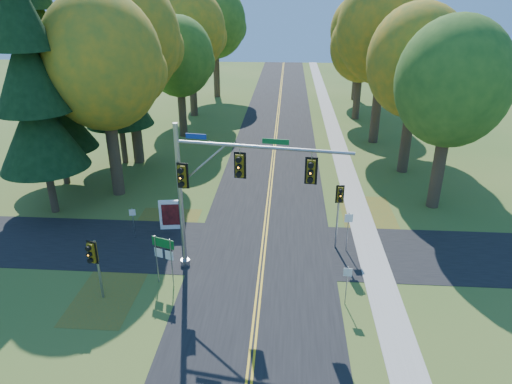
# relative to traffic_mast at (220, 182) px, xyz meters

# --- Properties ---
(ground) EXTENTS (160.00, 160.00, 0.00)m
(ground) POSITION_rel_traffic_mast_xyz_m (2.06, 0.37, -5.15)
(ground) COLOR #35591F
(ground) RESTS_ON ground
(road_main) EXTENTS (8.00, 160.00, 0.02)m
(road_main) POSITION_rel_traffic_mast_xyz_m (2.06, 0.37, -5.14)
(road_main) COLOR black
(road_main) RESTS_ON ground
(road_cross) EXTENTS (60.00, 6.00, 0.02)m
(road_cross) POSITION_rel_traffic_mast_xyz_m (2.06, 2.37, -5.14)
(road_cross) COLOR black
(road_cross) RESTS_ON ground
(centerline_left) EXTENTS (0.10, 160.00, 0.01)m
(centerline_left) POSITION_rel_traffic_mast_xyz_m (1.96, 0.37, -5.13)
(centerline_left) COLOR gold
(centerline_left) RESTS_ON road_main
(centerline_right) EXTENTS (0.10, 160.00, 0.01)m
(centerline_right) POSITION_rel_traffic_mast_xyz_m (2.16, 0.37, -5.13)
(centerline_right) COLOR gold
(centerline_right) RESTS_ON road_main
(sidewalk_east) EXTENTS (1.60, 160.00, 0.06)m
(sidewalk_east) POSITION_rel_traffic_mast_xyz_m (8.26, 0.37, -5.12)
(sidewalk_east) COLOR #9E998E
(sidewalk_east) RESTS_ON ground
(leaf_patch_w_near) EXTENTS (4.00, 6.00, 0.00)m
(leaf_patch_w_near) POSITION_rel_traffic_mast_xyz_m (-4.44, 4.37, -5.15)
(leaf_patch_w_near) COLOR brown
(leaf_patch_w_near) RESTS_ON ground
(leaf_patch_e) EXTENTS (3.50, 8.00, 0.00)m
(leaf_patch_e) POSITION_rel_traffic_mast_xyz_m (8.86, 6.37, -5.15)
(leaf_patch_e) COLOR brown
(leaf_patch_e) RESTS_ON ground
(leaf_patch_w_far) EXTENTS (3.00, 5.00, 0.00)m
(leaf_patch_w_far) POSITION_rel_traffic_mast_xyz_m (-5.44, -2.63, -5.15)
(leaf_patch_w_far) COLOR brown
(leaf_patch_w_far) RESTS_ON ground
(tree_w_a) EXTENTS (8.00, 8.00, 14.15)m
(tree_w_a) POSITION_rel_traffic_mast_xyz_m (-9.07, 9.75, 4.33)
(tree_w_a) COLOR #38281C
(tree_w_a) RESTS_ON ground
(tree_e_a) EXTENTS (7.20, 7.20, 12.73)m
(tree_e_a) POSITION_rel_traffic_mast_xyz_m (13.62, 9.15, 3.38)
(tree_e_a) COLOR #38281C
(tree_e_a) RESTS_ON ground
(tree_w_b) EXTENTS (8.60, 8.60, 15.38)m
(tree_w_b) POSITION_rel_traffic_mast_xyz_m (-9.67, 16.66, 5.21)
(tree_w_b) COLOR #38281C
(tree_w_b) RESTS_ON ground
(tree_e_b) EXTENTS (7.60, 7.60, 13.33)m
(tree_e_b) POSITION_rel_traffic_mast_xyz_m (13.02, 15.95, 3.74)
(tree_e_b) COLOR #38281C
(tree_e_b) RESTS_ON ground
(tree_w_c) EXTENTS (6.80, 6.80, 11.91)m
(tree_w_c) POSITION_rel_traffic_mast_xyz_m (-7.48, 24.84, 2.79)
(tree_w_c) COLOR #38281C
(tree_w_c) RESTS_ON ground
(tree_e_c) EXTENTS (8.80, 8.80, 15.79)m
(tree_e_c) POSITION_rel_traffic_mast_xyz_m (11.94, 24.06, 5.51)
(tree_e_c) COLOR #38281C
(tree_e_c) RESTS_ON ground
(tree_w_d) EXTENTS (8.20, 8.20, 14.56)m
(tree_w_d) POSITION_rel_traffic_mast_xyz_m (-8.07, 33.56, 4.63)
(tree_w_d) COLOR #38281C
(tree_w_d) RESTS_ON ground
(tree_e_d) EXTENTS (7.00, 7.00, 12.32)m
(tree_e_d) POSITION_rel_traffic_mast_xyz_m (11.32, 33.24, 3.08)
(tree_e_d) COLOR #38281C
(tree_e_d) RESTS_ON ground
(tree_w_e) EXTENTS (8.40, 8.40, 14.97)m
(tree_w_e) POSITION_rel_traffic_mast_xyz_m (-6.87, 44.46, 4.92)
(tree_w_e) COLOR #38281C
(tree_w_e) RESTS_ON ground
(tree_e_e) EXTENTS (7.80, 7.80, 13.74)m
(tree_e_e) POSITION_rel_traffic_mast_xyz_m (12.53, 43.95, 4.04)
(tree_e_e) COLOR #38281C
(tree_e_e) RESTS_ON ground
(pine_a) EXTENTS (5.60, 5.60, 19.48)m
(pine_a) POSITION_rel_traffic_mast_xyz_m (-12.44, 6.37, 4.03)
(pine_a) COLOR #38281C
(pine_a) RESTS_ON ground
(pine_b) EXTENTS (5.60, 5.60, 17.31)m
(pine_b) POSITION_rel_traffic_mast_xyz_m (-13.94, 11.37, 3.01)
(pine_b) COLOR #38281C
(pine_b) RESTS_ON ground
(pine_c) EXTENTS (5.60, 5.60, 20.56)m
(pine_c) POSITION_rel_traffic_mast_xyz_m (-10.94, 16.37, 4.54)
(pine_c) COLOR #38281C
(pine_c) RESTS_ON ground
(traffic_mast) EXTENTS (8.75, 1.61, 8.01)m
(traffic_mast) POSITION_rel_traffic_mast_xyz_m (0.00, 0.00, 0.00)
(traffic_mast) COLOR gray
(traffic_mast) RESTS_ON ground
(east_signal_pole) EXTENTS (0.47, 0.54, 4.05)m
(east_signal_pole) POSITION_rel_traffic_mast_xyz_m (6.26, 2.71, -2.08)
(east_signal_pole) COLOR #9C9EA4
(east_signal_pole) RESTS_ON ground
(ped_signal_pole) EXTENTS (0.50, 0.60, 3.28)m
(ped_signal_pole) POSITION_rel_traffic_mast_xyz_m (-5.63, -2.97, -2.72)
(ped_signal_pole) COLOR #9B9FA4
(ped_signal_pole) RESTS_ON ground
(route_sign_cluster) EXTENTS (1.21, 0.47, 2.73)m
(route_sign_cluster) POSITION_rel_traffic_mast_xyz_m (-2.74, -1.44, -3.23)
(route_sign_cluster) COLOR gray
(route_sign_cluster) RESTS_ON ground
(info_kiosk) EXTENTS (1.43, 0.40, 1.97)m
(info_kiosk) POSITION_rel_traffic_mast_xyz_m (-3.88, 4.46, -4.17)
(info_kiosk) COLOR white
(info_kiosk) RESTS_ON ground
(reg_sign_e_north) EXTENTS (0.47, 0.09, 2.46)m
(reg_sign_e_north) POSITION_rel_traffic_mast_xyz_m (6.85, 2.53, -3.47)
(reg_sign_e_north) COLOR gray
(reg_sign_e_north) RESTS_ON ground
(reg_sign_e_south) EXTENTS (0.40, 0.08, 2.11)m
(reg_sign_e_south) POSITION_rel_traffic_mast_xyz_m (6.25, -2.48, -3.71)
(reg_sign_e_south) COLOR gray
(reg_sign_e_south) RESTS_ON ground
(reg_sign_w) EXTENTS (0.37, 0.11, 1.96)m
(reg_sign_w) POSITION_rel_traffic_mast_xyz_m (-5.87, 3.22, -3.81)
(reg_sign_w) COLOR gray
(reg_sign_w) RESTS_ON ground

